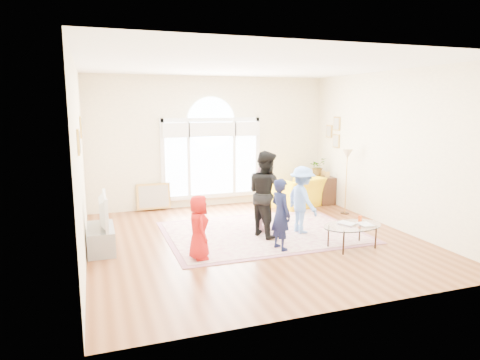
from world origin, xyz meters
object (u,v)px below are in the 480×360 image
object	(u,v)px
television	(100,211)
coffee_table	(352,226)
armchair	(296,192)
tv_console	(101,239)
area_rug	(262,232)

from	to	relation	value
television	coffee_table	world-z (taller)	television
television	armchair	world-z (taller)	television
tv_console	armchair	distance (m)	5.02
area_rug	tv_console	distance (m)	3.07
tv_console	television	xyz separation A→B (m)	(0.01, -0.00, 0.50)
television	coffee_table	distance (m)	4.42
area_rug	armchair	bearing A→B (deg)	47.45
tv_console	coffee_table	bearing A→B (deg)	-17.49
area_rug	armchair	xyz separation A→B (m)	(1.62, 1.77, 0.36)
coffee_table	armchair	xyz separation A→B (m)	(0.47, 3.14, -0.03)
coffee_table	armchair	world-z (taller)	armchair
area_rug	coffee_table	bearing A→B (deg)	-50.07
coffee_table	armchair	bearing A→B (deg)	74.41
area_rug	tv_console	world-z (taller)	tv_console
area_rug	tv_console	xyz separation A→B (m)	(-3.06, -0.05, 0.20)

